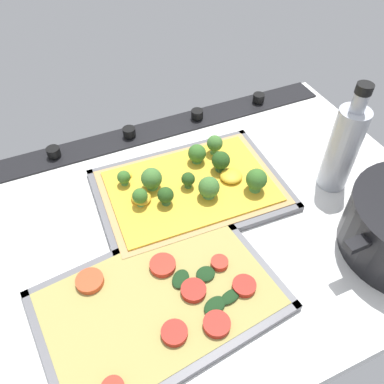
{
  "coord_description": "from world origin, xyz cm",
  "views": [
    {
      "loc": [
        23.93,
        41.04,
        55.86
      ],
      "look_at": [
        4.91,
        -1.68,
        6.5
      ],
      "focal_mm": 36.83,
      "sensor_mm": 36.0,
      "label": 1
    }
  ],
  "objects_px": {
    "veggie_pizza_back": "(163,300)",
    "oil_bottle": "(343,147)",
    "baking_tray_back": "(160,302)",
    "broccoli_pizza": "(192,184)",
    "baking_tray_front": "(191,191)"
  },
  "relations": [
    {
      "from": "baking_tray_back",
      "to": "veggie_pizza_back",
      "type": "distance_m",
      "value": 0.01
    },
    {
      "from": "baking_tray_front",
      "to": "broccoli_pizza",
      "type": "bearing_deg",
      "value": -164.98
    },
    {
      "from": "baking_tray_front",
      "to": "veggie_pizza_back",
      "type": "bearing_deg",
      "value": 55.99
    },
    {
      "from": "veggie_pizza_back",
      "to": "baking_tray_back",
      "type": "bearing_deg",
      "value": -23.28
    },
    {
      "from": "veggie_pizza_back",
      "to": "oil_bottle",
      "type": "xyz_separation_m",
      "value": [
        -0.4,
        -0.11,
        0.08
      ]
    },
    {
      "from": "baking_tray_front",
      "to": "veggie_pizza_back",
      "type": "xyz_separation_m",
      "value": [
        0.13,
        0.2,
        0.01
      ]
    },
    {
      "from": "baking_tray_back",
      "to": "oil_bottle",
      "type": "height_order",
      "value": "oil_bottle"
    },
    {
      "from": "baking_tray_front",
      "to": "veggie_pizza_back",
      "type": "distance_m",
      "value": 0.24
    },
    {
      "from": "broccoli_pizza",
      "to": "baking_tray_front",
      "type": "bearing_deg",
      "value": 15.02
    },
    {
      "from": "broccoli_pizza",
      "to": "oil_bottle",
      "type": "bearing_deg",
      "value": 160.81
    },
    {
      "from": "baking_tray_back",
      "to": "veggie_pizza_back",
      "type": "height_order",
      "value": "veggie_pizza_back"
    },
    {
      "from": "broccoli_pizza",
      "to": "oil_bottle",
      "type": "relative_size",
      "value": 1.52
    },
    {
      "from": "veggie_pizza_back",
      "to": "oil_bottle",
      "type": "relative_size",
      "value": 1.61
    },
    {
      "from": "veggie_pizza_back",
      "to": "oil_bottle",
      "type": "bearing_deg",
      "value": -164.83
    },
    {
      "from": "baking_tray_front",
      "to": "oil_bottle",
      "type": "bearing_deg",
      "value": 161.33
    }
  ]
}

